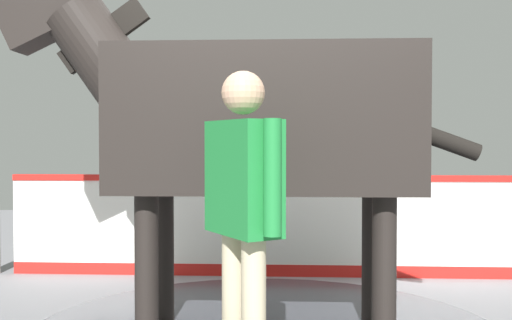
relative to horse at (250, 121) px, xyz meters
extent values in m
cube|color=white|center=(-1.79, 0.40, -1.02)|extent=(0.89, 5.23, 0.96)
cube|color=red|center=(-1.79, 0.40, -0.51)|extent=(0.91, 5.24, 0.06)
cube|color=red|center=(-1.79, 0.40, -1.43)|extent=(0.89, 5.23, 0.12)
cube|color=black|center=(0.02, 0.11, 0.00)|extent=(1.28, 2.18, 0.97)
cylinder|color=black|center=(0.16, -0.70, -0.99)|extent=(0.16, 0.16, 1.00)
cylinder|color=black|center=(-0.37, -0.62, -0.99)|extent=(0.16, 0.16, 1.00)
cylinder|color=black|center=(0.40, 0.84, -0.99)|extent=(0.16, 0.16, 1.00)
cylinder|color=black|center=(-0.12, 0.92, -0.99)|extent=(0.16, 0.16, 1.00)
cylinder|color=black|center=(-0.16, -1.02, 0.45)|extent=(0.55, 0.85, 0.87)
cube|color=black|center=(-0.16, -1.02, 0.60)|extent=(0.16, 0.66, 0.53)
cube|color=black|center=(-0.23, -1.45, 0.76)|extent=(0.38, 0.69, 0.56)
cylinder|color=black|center=(0.19, 1.22, -0.10)|extent=(0.23, 0.71, 0.35)
cylinder|color=#C6B793|center=(0.91, -0.18, -0.90)|extent=(0.13, 0.13, 0.51)
cylinder|color=#C6B793|center=(1.11, -0.09, -0.90)|extent=(0.13, 0.13, 0.51)
cube|color=#1E7F38|center=(1.01, -0.13, -0.34)|extent=(0.54, 0.40, 0.60)
cylinder|color=#1E7F38|center=(0.74, -0.25, -0.32)|extent=(0.09, 0.09, 0.57)
cylinder|color=#1E7F38|center=(1.28, -0.01, -0.32)|extent=(0.09, 0.09, 0.57)
sphere|color=tan|center=(1.01, -0.13, 0.11)|extent=(0.23, 0.23, 0.23)
camera|label=1|loc=(4.21, -0.40, -0.15)|focal=42.56mm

